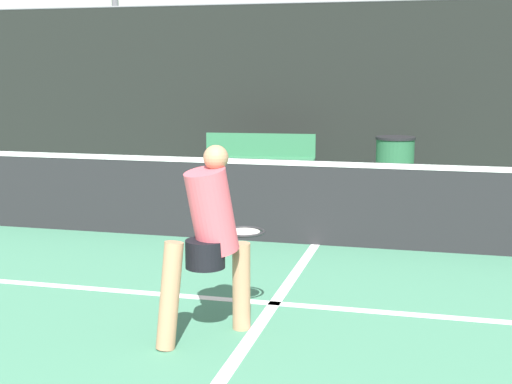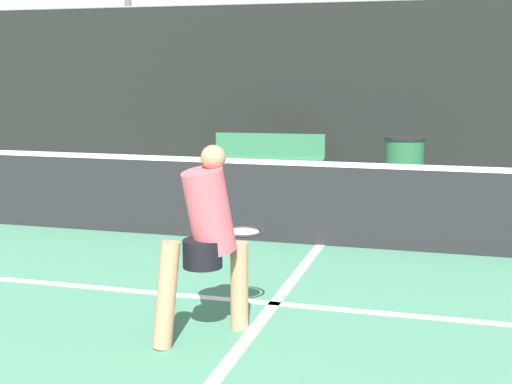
% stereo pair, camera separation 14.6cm
% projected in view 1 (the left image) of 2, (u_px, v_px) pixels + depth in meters
% --- Properties ---
extents(court_service_line, '(8.25, 0.10, 0.01)m').
position_uv_depth(court_service_line, '(274.00, 303.00, 6.00)').
color(court_service_line, white).
rests_on(court_service_line, ground).
extents(court_center_mark, '(0.10, 4.21, 0.01)m').
position_uv_depth(court_center_mark, '(275.00, 303.00, 6.00)').
color(court_center_mark, white).
rests_on(court_center_mark, ground).
extents(net, '(11.09, 0.09, 1.07)m').
position_uv_depth(net, '(316.00, 200.00, 7.93)').
color(net, slate).
rests_on(net, ground).
extents(fence_back, '(24.00, 0.06, 3.12)m').
position_uv_depth(fence_back, '(363.00, 92.00, 12.51)').
color(fence_back, black).
rests_on(fence_back, ground).
extents(player_practicing, '(0.69, 1.15, 1.42)m').
position_uv_depth(player_practicing, '(210.00, 235.00, 5.14)').
color(player_practicing, tan).
rests_on(player_practicing, ground).
extents(tennis_ball_scattered_0, '(0.07, 0.07, 0.07)m').
position_uv_depth(tennis_ball_scattered_0, '(206.00, 258.00, 7.33)').
color(tennis_ball_scattered_0, '#D1E033').
rests_on(tennis_ball_scattered_0, ground).
extents(courtside_bench, '(1.93, 0.54, 0.86)m').
position_uv_depth(courtside_bench, '(259.00, 156.00, 12.19)').
color(courtside_bench, '#33724C').
rests_on(courtside_bench, ground).
extents(trash_bin, '(0.63, 0.63, 0.90)m').
position_uv_depth(trash_bin, '(395.00, 165.00, 11.31)').
color(trash_bin, '#28603D').
rests_on(trash_bin, ground).
extents(building_far, '(36.00, 2.40, 4.90)m').
position_uv_depth(building_far, '(401.00, 54.00, 24.69)').
color(building_far, '#B2ADA3').
rests_on(building_far, ground).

